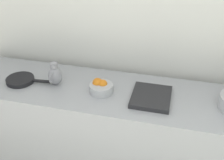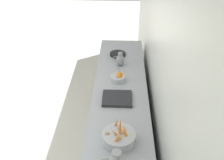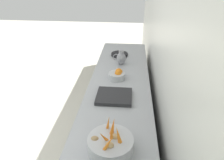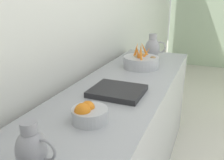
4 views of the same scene
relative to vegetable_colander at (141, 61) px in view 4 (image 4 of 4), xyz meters
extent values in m
cylinder|color=#ADAFB5|center=(0.00, 0.00, -0.01)|extent=(0.32, 0.32, 0.10)
torus|color=#ADAFB5|center=(0.00, 0.00, -0.05)|extent=(0.19, 0.19, 0.01)
cone|color=orange|center=(0.03, -0.09, 0.09)|extent=(0.06, 0.08, 0.17)
cone|color=orange|center=(-0.01, 0.00, 0.09)|extent=(0.03, 0.06, 0.16)
cone|color=orange|center=(0.00, 0.09, 0.09)|extent=(0.09, 0.04, 0.15)
cone|color=orange|center=(-0.01, -0.07, 0.08)|extent=(0.06, 0.09, 0.14)
cone|color=orange|center=(-0.06, 0.02, 0.09)|extent=(0.07, 0.05, 0.15)
cone|color=orange|center=(0.04, 0.02, 0.08)|extent=(0.08, 0.06, 0.11)
ellipsoid|color=#9E7F56|center=(0.11, 0.01, 0.04)|extent=(0.05, 0.05, 0.04)
ellipsoid|color=tan|center=(0.00, 0.06, 0.04)|extent=(0.06, 0.05, 0.05)
ellipsoid|color=tan|center=(-0.03, -0.02, 0.04)|extent=(0.06, 0.05, 0.05)
cylinder|color=#ADAFB5|center=(0.04, -1.06, -0.02)|extent=(0.19, 0.19, 0.07)
sphere|color=orange|center=(0.02, -1.05, 0.01)|extent=(0.08, 0.08, 0.08)
sphere|color=orange|center=(0.02, -1.09, 0.01)|extent=(0.08, 0.08, 0.08)
ellipsoid|color=#939399|center=(0.01, 0.36, 0.05)|extent=(0.15, 0.15, 0.21)
cylinder|color=#939399|center=(0.01, 0.36, 0.17)|extent=(0.08, 0.08, 0.06)
torus|color=#939399|center=(0.10, 0.36, 0.07)|extent=(0.11, 0.01, 0.11)
ellipsoid|color=gray|center=(0.01, -1.47, 0.03)|extent=(0.12, 0.12, 0.17)
cylinder|color=gray|center=(0.01, -1.47, 0.12)|extent=(0.06, 0.06, 0.04)
torus|color=gray|center=(0.07, -1.47, 0.04)|extent=(0.09, 0.01, 0.09)
cube|color=#232326|center=(0.03, -0.66, -0.04)|extent=(0.34, 0.30, 0.04)
camera|label=1|loc=(1.85, -0.51, 1.21)|focal=45.07mm
camera|label=2|loc=(-0.01, 1.79, 1.77)|focal=42.32mm
camera|label=3|loc=(-0.11, 1.04, 1.05)|focal=33.43mm
camera|label=4|loc=(0.58, -2.05, 0.56)|focal=39.06mm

